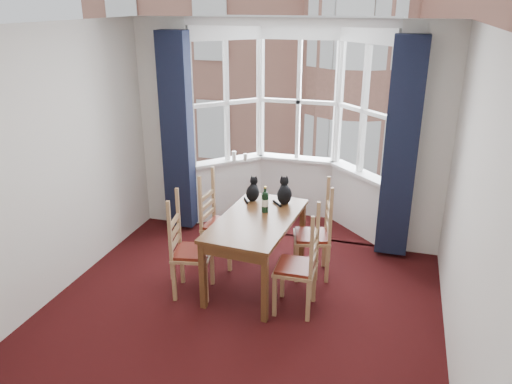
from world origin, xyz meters
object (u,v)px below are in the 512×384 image
at_px(chair_left_far, 215,225).
at_px(candle_short, 245,157).
at_px(chair_right_far, 320,237).
at_px(cat_left, 253,191).
at_px(dining_table, 257,226).
at_px(chair_left_near, 184,253).
at_px(cat_right, 284,193).
at_px(candle_tall, 234,156).
at_px(chair_right_near, 305,269).
at_px(wine_bottle, 265,201).

relative_size(chair_left_far, candle_short, 8.81).
height_order(chair_right_far, cat_left, cat_left).
relative_size(dining_table, chair_left_near, 1.62).
bearing_deg(chair_left_near, cat_left, 61.34).
height_order(chair_right_far, cat_right, cat_right).
relative_size(chair_left_near, candle_tall, 6.88).
bearing_deg(chair_right_near, wine_bottle, 134.61).
bearing_deg(candle_short, cat_right, -54.27).
bearing_deg(candle_short, chair_right_near, -58.35).
relative_size(wine_bottle, candle_short, 2.88).
xyz_separation_m(candle_tall, candle_short, (0.16, 0.03, -0.01)).
bearing_deg(chair_right_near, cat_right, 115.67).
height_order(chair_left_far, chair_right_near, same).
height_order(cat_left, cat_right, cat_right).
xyz_separation_m(dining_table, chair_left_far, (-0.62, 0.34, -0.22)).
height_order(wine_bottle, candle_short, wine_bottle).
bearing_deg(cat_right, candle_short, 125.73).
height_order(chair_left_near, chair_left_far, same).
distance_m(chair_left_near, chair_left_far, 0.76).
bearing_deg(candle_short, dining_table, -68.49).
relative_size(chair_right_far, cat_left, 3.13).
distance_m(chair_right_far, candle_short, 1.90).
bearing_deg(wine_bottle, dining_table, -101.58).
height_order(chair_left_far, candle_short, candle_short).
bearing_deg(candle_tall, chair_right_near, -54.88).
relative_size(dining_table, cat_right, 4.59).
xyz_separation_m(chair_right_far, cat_right, (-0.45, 0.13, 0.44)).
bearing_deg(cat_left, cat_right, 2.62).
distance_m(cat_right, wine_bottle, 0.34).
distance_m(candle_tall, candle_short, 0.16).
bearing_deg(candle_tall, cat_right, -48.75).
height_order(chair_right_near, wine_bottle, wine_bottle).
bearing_deg(cat_left, dining_table, -68.52).
relative_size(cat_right, wine_bottle, 1.08).
relative_size(chair_left_near, wine_bottle, 3.06).
xyz_separation_m(cat_right, candle_tall, (-1.01, 1.15, 0.03)).
xyz_separation_m(dining_table, candle_tall, (-0.82, 1.65, 0.25)).
relative_size(chair_right_near, chair_right_far, 1.00).
distance_m(chair_left_near, chair_right_far, 1.54).
height_order(chair_right_near, cat_left, cat_left).
bearing_deg(chair_left_far, cat_left, 18.61).
height_order(chair_left_near, candle_short, candle_short).
relative_size(dining_table, candle_tall, 11.14).
distance_m(chair_right_near, candle_tall, 2.54).
distance_m(chair_left_far, cat_left, 0.63).
bearing_deg(chair_left_near, chair_left_far, 85.51).
xyz_separation_m(dining_table, chair_right_far, (0.64, 0.37, -0.22)).
distance_m(dining_table, chair_right_near, 0.76).
bearing_deg(cat_right, chair_right_near, -64.33).
bearing_deg(cat_right, chair_right_far, -16.28).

